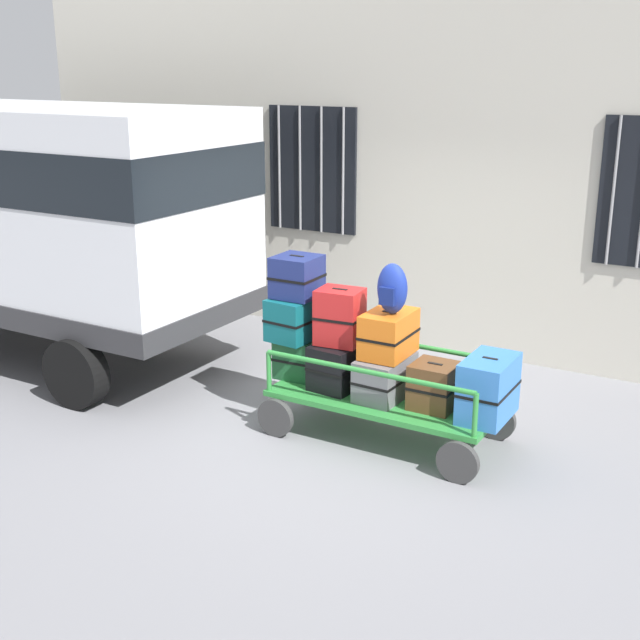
# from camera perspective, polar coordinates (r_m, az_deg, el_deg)

# --- Properties ---
(ground_plane) EXTENTS (40.00, 40.00, 0.00)m
(ground_plane) POSITION_cam_1_polar(r_m,az_deg,el_deg) (7.85, 1.55, -7.20)
(ground_plane) COLOR gray
(building_wall) EXTENTS (12.00, 0.38, 5.00)m
(building_wall) POSITION_cam_1_polar(r_m,az_deg,el_deg) (9.59, 9.51, 12.51)
(building_wall) COLOR beige
(building_wall) RESTS_ON ground
(van) EXTENTS (4.99, 2.15, 2.80)m
(van) POSITION_cam_1_polar(r_m,az_deg,el_deg) (9.93, -19.25, 7.44)
(van) COLOR silver
(van) RESTS_ON ground
(luggage_cart) EXTENTS (2.10, 1.00, 0.40)m
(luggage_cart) POSITION_cam_1_polar(r_m,az_deg,el_deg) (7.50, 4.52, -5.71)
(luggage_cart) COLOR #2D8438
(luggage_cart) RESTS_ON ground
(cart_railing) EXTENTS (1.99, 0.86, 0.39)m
(cart_railing) POSITION_cam_1_polar(r_m,az_deg,el_deg) (7.35, 4.59, -2.91)
(cart_railing) COLOR #2D8438
(cart_railing) RESTS_ON luggage_cart
(suitcase_left_bottom) EXTENTS (0.38, 0.33, 0.39)m
(suitcase_left_bottom) POSITION_cam_1_polar(r_m,az_deg,el_deg) (7.82, -1.61, -2.59)
(suitcase_left_bottom) COLOR #194C28
(suitcase_left_bottom) RESTS_ON luggage_cart
(suitcase_left_middle) EXTENTS (0.44, 0.61, 0.40)m
(suitcase_left_middle) POSITION_cam_1_polar(r_m,az_deg,el_deg) (7.72, -1.51, 0.20)
(suitcase_left_middle) COLOR #0F5960
(suitcase_left_middle) RESTS_ON suitcase_left_bottom
(suitcase_left_top) EXTENTS (0.40, 0.41, 0.39)m
(suitcase_left_top) POSITION_cam_1_polar(r_m,az_deg,el_deg) (7.60, -1.59, 3.00)
(suitcase_left_top) COLOR navy
(suitcase_left_top) RESTS_ON suitcase_left_middle
(suitcase_midleft_bottom) EXTENTS (0.44, 0.66, 0.42)m
(suitcase_midleft_bottom) POSITION_cam_1_polar(r_m,az_deg,el_deg) (7.62, 1.52, -3.00)
(suitcase_midleft_bottom) COLOR black
(suitcase_midleft_bottom) RESTS_ON luggage_cart
(suitcase_midleft_middle) EXTENTS (0.43, 0.37, 0.51)m
(suitcase_midleft_middle) POSITION_cam_1_polar(r_m,az_deg,el_deg) (7.43, 1.36, 0.24)
(suitcase_midleft_middle) COLOR #B21E1E
(suitcase_midleft_middle) RESTS_ON suitcase_midleft_bottom
(suitcase_center_bottom) EXTENTS (0.40, 0.60, 0.38)m
(suitcase_center_bottom) POSITION_cam_1_polar(r_m,az_deg,el_deg) (7.37, 4.47, -3.92)
(suitcase_center_bottom) COLOR slate
(suitcase_center_bottom) RESTS_ON luggage_cart
(suitcase_center_middle) EXTENTS (0.38, 0.55, 0.40)m
(suitcase_center_middle) POSITION_cam_1_polar(r_m,az_deg,el_deg) (7.29, 4.72, -0.94)
(suitcase_center_middle) COLOR orange
(suitcase_center_middle) RESTS_ON suitcase_center_bottom
(suitcase_midright_bottom) EXTENTS (0.38, 0.38, 0.40)m
(suitcase_midright_bottom) POSITION_cam_1_polar(r_m,az_deg,el_deg) (7.19, 7.82, -4.48)
(suitcase_midright_bottom) COLOR brown
(suitcase_midright_bottom) RESTS_ON luggage_cart
(suitcase_right_bottom) EXTENTS (0.38, 0.61, 0.53)m
(suitcase_right_bottom) POSITION_cam_1_polar(r_m,az_deg,el_deg) (7.05, 11.45, -4.60)
(suitcase_right_bottom) COLOR #3372C6
(suitcase_right_bottom) RESTS_ON luggage_cart
(backpack) EXTENTS (0.27, 0.22, 0.44)m
(backpack) POSITION_cam_1_polar(r_m,az_deg,el_deg) (7.11, 4.95, 2.12)
(backpack) COLOR navy
(backpack) RESTS_ON suitcase_center_middle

